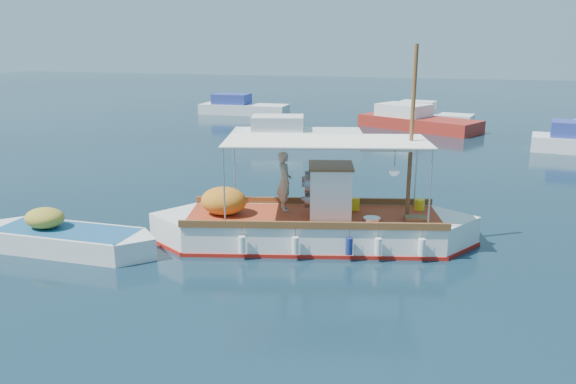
# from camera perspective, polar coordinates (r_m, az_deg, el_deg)

# --- Properties ---
(ground) EXTENTS (160.00, 160.00, 0.00)m
(ground) POSITION_cam_1_polar(r_m,az_deg,el_deg) (15.96, 3.78, -5.63)
(ground) COLOR black
(ground) RESTS_ON ground
(fishing_caique) EXTENTS (9.14, 4.22, 5.76)m
(fishing_caique) POSITION_cam_1_polar(r_m,az_deg,el_deg) (16.08, 2.36, -3.52)
(fishing_caique) COLOR white
(fishing_caique) RESTS_ON ground
(dinghy) EXTENTS (5.49, 1.61, 1.34)m
(dinghy) POSITION_cam_1_polar(r_m,az_deg,el_deg) (16.80, -21.60, -4.61)
(dinghy) COLOR white
(dinghy) RESTS_ON ground
(bg_boat_nw) EXTENTS (7.60, 4.22, 1.80)m
(bg_boat_nw) POSITION_cam_1_polar(r_m,az_deg,el_deg) (31.99, 0.49, 5.77)
(bg_boat_nw) COLOR silver
(bg_boat_nw) RESTS_ON ground
(bg_boat_n) EXTENTS (8.36, 6.07, 1.80)m
(bg_boat_n) POSITION_cam_1_polar(r_m,az_deg,el_deg) (38.58, 12.82, 6.98)
(bg_boat_n) COLOR maroon
(bg_boat_n) RESTS_ON ground
(bg_boat_far_w) EXTENTS (7.08, 2.51, 1.80)m
(bg_boat_far_w) POSITION_cam_1_polar(r_m,az_deg,el_deg) (45.75, -4.75, 8.50)
(bg_boat_far_w) COLOR silver
(bg_boat_far_w) RESTS_ON ground
(bg_boat_far_n) EXTENTS (6.10, 2.96, 1.80)m
(bg_boat_far_n) POSITION_cam_1_polar(r_m,az_deg,el_deg) (41.03, 13.91, 7.38)
(bg_boat_far_n) COLOR silver
(bg_boat_far_n) RESTS_ON ground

